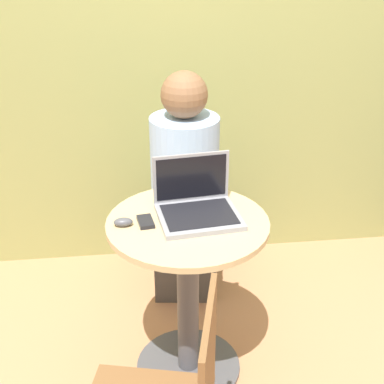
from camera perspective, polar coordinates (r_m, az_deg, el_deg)
ground_plane at (r=2.55m, az=-0.39°, el=-18.17°), size 12.00×12.00×0.00m
back_wall at (r=2.84m, az=-2.81°, el=16.61°), size 7.00×0.05×2.60m
round_table at (r=2.23m, az=-0.43°, el=-9.30°), size 0.64×0.64×0.76m
laptop at (r=2.11m, az=0.50°, el=-1.39°), size 0.34×0.30×0.22m
cell_phone at (r=2.07m, az=-4.98°, el=-3.13°), size 0.07×0.10×0.02m
computer_mouse at (r=2.06m, az=-7.35°, el=-3.20°), size 0.07×0.04×0.03m
person_seated at (r=2.76m, az=-0.73°, el=-1.15°), size 0.37×0.53×1.21m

